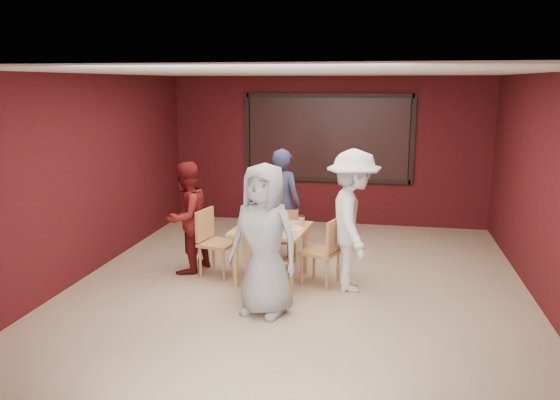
% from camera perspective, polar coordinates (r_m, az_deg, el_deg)
% --- Properties ---
extents(floor, '(7.00, 7.00, 0.00)m').
position_cam_1_polar(floor, '(7.40, 1.88, -9.05)').
color(floor, tan).
rests_on(floor, ground).
extents(window_blinds, '(3.00, 0.02, 1.50)m').
position_cam_1_polar(window_blinds, '(10.37, 5.00, 6.46)').
color(window_blinds, black).
extents(dining_table, '(1.04, 1.04, 0.90)m').
position_cam_1_polar(dining_table, '(7.44, -0.92, -3.54)').
color(dining_table, tan).
rests_on(dining_table, floor).
extents(chair_front, '(0.52, 0.52, 0.86)m').
position_cam_1_polar(chair_front, '(6.80, -1.78, -6.62)').
color(chair_front, '#AC7443').
rests_on(chair_front, floor).
extents(chair_back, '(0.39, 0.39, 0.81)m').
position_cam_1_polar(chair_back, '(8.15, 0.44, -3.62)').
color(chair_back, '#AC7443').
rests_on(chair_back, floor).
extents(chair_left, '(0.54, 0.54, 0.94)m').
position_cam_1_polar(chair_left, '(7.74, -7.03, -4.00)').
color(chair_left, '#AC7443').
rests_on(chair_left, floor).
extents(chair_right, '(0.57, 0.57, 0.93)m').
position_cam_1_polar(chair_right, '(7.31, 4.81, -4.98)').
color(chair_right, '#AC7443').
rests_on(chair_right, floor).
extents(diner_front, '(1.00, 0.80, 1.79)m').
position_cam_1_polar(diner_front, '(6.32, -1.66, -4.19)').
color(diner_front, gray).
rests_on(diner_front, floor).
extents(diner_back, '(0.72, 0.60, 1.70)m').
position_cam_1_polar(diner_back, '(8.43, 0.24, -0.34)').
color(diner_back, '#2B2E4C').
rests_on(diner_back, floor).
extents(diner_left, '(0.81, 0.92, 1.60)m').
position_cam_1_polar(diner_left, '(7.86, -9.76, -1.83)').
color(diner_left, '#5E1213').
rests_on(diner_left, floor).
extents(diner_right, '(0.89, 1.30, 1.85)m').
position_cam_1_polar(diner_right, '(7.13, 7.61, -2.15)').
color(diner_right, silver).
rests_on(diner_right, floor).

